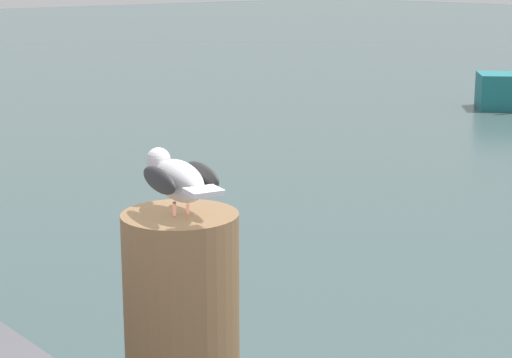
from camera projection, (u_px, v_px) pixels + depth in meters
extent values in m
cylinder|color=#C67460|center=(188.00, 207.00, 2.22)|extent=(0.01, 0.01, 0.04)
cylinder|color=#C67460|center=(175.00, 209.00, 2.20)|extent=(0.01, 0.01, 0.04)
ellipsoid|color=silver|center=(179.00, 181.00, 2.20)|extent=(0.24, 0.14, 0.10)
sphere|color=silver|center=(158.00, 160.00, 2.31)|extent=(0.06, 0.06, 0.06)
cone|color=gold|center=(151.00, 157.00, 2.36)|extent=(0.05, 0.03, 0.02)
cube|color=silver|center=(204.00, 191.00, 2.08)|extent=(0.09, 0.09, 0.01)
ellipsoid|color=#313131|center=(202.00, 175.00, 2.22)|extent=(0.19, 0.07, 0.06)
ellipsoid|color=#313131|center=(159.00, 180.00, 2.17)|extent=(0.19, 0.07, 0.06)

